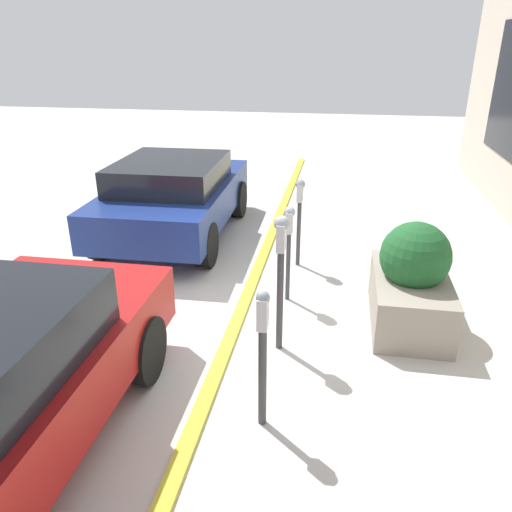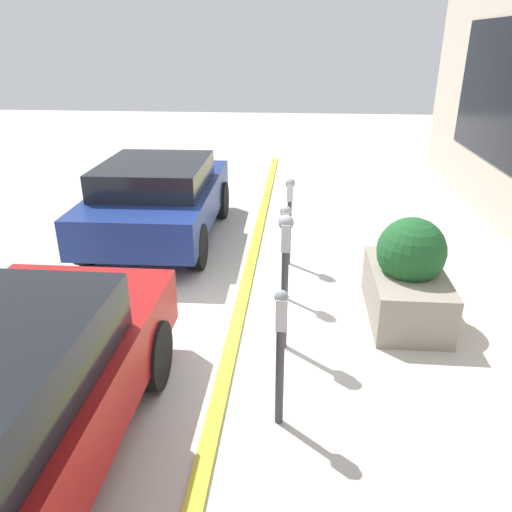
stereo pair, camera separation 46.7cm
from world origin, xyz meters
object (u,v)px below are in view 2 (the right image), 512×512
(planter_box, at_px, (408,277))
(parking_meter_middle, at_px, (285,233))
(parking_meter_second, at_px, (285,261))
(parking_meter_fourth, at_px, (290,205))
(parked_car_middle, at_px, (159,197))
(parking_meter_nearest, at_px, (280,344))

(planter_box, bearing_deg, parking_meter_middle, 76.92)
(parking_meter_middle, bearing_deg, planter_box, -103.08)
(parking_meter_second, height_order, parking_meter_fourth, parking_meter_second)
(parking_meter_fourth, bearing_deg, parked_car_middle, 68.39)
(parking_meter_nearest, xyz_separation_m, planter_box, (2.11, -1.53, -0.30))
(parking_meter_second, height_order, parking_meter_middle, parking_meter_second)
(parking_meter_nearest, distance_m, parking_meter_second, 1.29)
(parking_meter_nearest, distance_m, parking_meter_middle, 2.48)
(parking_meter_second, xyz_separation_m, parking_meter_middle, (1.20, 0.04, -0.13))
(parking_meter_middle, xyz_separation_m, planter_box, (-0.37, -1.57, -0.41))
(planter_box, bearing_deg, parking_meter_second, 118.62)
(planter_box, bearing_deg, parking_meter_fourth, 44.93)
(parking_meter_middle, relative_size, planter_box, 0.84)
(parking_meter_second, distance_m, planter_box, 1.83)
(parked_car_middle, bearing_deg, parking_meter_middle, -133.59)
(parking_meter_nearest, xyz_separation_m, parked_car_middle, (4.57, 2.33, -0.09))
(parking_meter_nearest, height_order, parked_car_middle, parked_car_middle)
(parking_meter_middle, height_order, parked_car_middle, parked_car_middle)
(parking_meter_nearest, bearing_deg, parked_car_middle, 27.03)
(parking_meter_nearest, bearing_deg, parking_meter_second, 0.22)
(parking_meter_nearest, distance_m, parked_car_middle, 5.13)
(parking_meter_middle, xyz_separation_m, parking_meter_fourth, (1.18, -0.03, 0.01))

